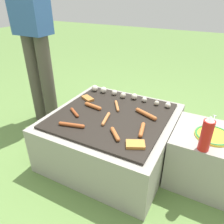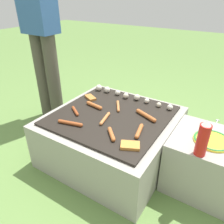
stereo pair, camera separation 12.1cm
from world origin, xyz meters
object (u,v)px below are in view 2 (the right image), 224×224
(person_standing, at_px, (38,15))
(condiment_bottle, at_px, (203,139))
(sausage_front_center, at_px, (94,105))
(fork_utensil, at_px, (215,126))
(plate_colorful, at_px, (212,140))

(person_standing, bearing_deg, condiment_bottle, -11.37)
(sausage_front_center, xyz_separation_m, condiment_bottle, (0.86, -0.14, 0.10))
(fork_utensil, bearing_deg, person_standing, -178.25)
(condiment_bottle, distance_m, fork_utensil, 0.38)
(sausage_front_center, distance_m, plate_colorful, 0.90)
(sausage_front_center, height_order, condiment_bottle, condiment_bottle)
(condiment_bottle, bearing_deg, fork_utensil, 86.25)
(sausage_front_center, height_order, fork_utensil, sausage_front_center)
(person_standing, bearing_deg, plate_colorful, -5.22)
(person_standing, height_order, sausage_front_center, person_standing)
(condiment_bottle, bearing_deg, sausage_front_center, 170.53)
(plate_colorful, bearing_deg, condiment_bottle, -103.56)
(person_standing, distance_m, sausage_front_center, 0.96)
(person_standing, relative_size, condiment_bottle, 7.87)
(sausage_front_center, relative_size, plate_colorful, 0.74)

